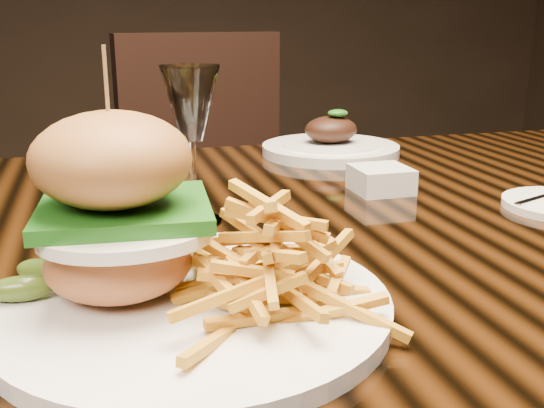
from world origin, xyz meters
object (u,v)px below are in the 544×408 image
object	(u,v)px
dining_table	(284,271)
wine_glass	(191,109)
chair_far	(219,193)
burger_plate	(185,247)
far_dish	(331,146)

from	to	relation	value
dining_table	wine_glass	size ratio (longest dim) A/B	8.68
wine_glass	chair_far	bearing A→B (deg)	77.50
burger_plate	wine_glass	distance (m)	0.26
far_dish	chair_far	world-z (taller)	chair_far
far_dish	chair_far	size ratio (longest dim) A/B	0.26
burger_plate	wine_glass	world-z (taller)	burger_plate
chair_far	far_dish	bearing A→B (deg)	-91.32
far_dish	chair_far	xyz separation A→B (m)	(-0.10, 0.56, -0.23)
dining_table	burger_plate	size ratio (longest dim) A/B	4.91
wine_glass	far_dish	xyz separation A→B (m)	(0.30, 0.33, -0.12)
burger_plate	chair_far	bearing A→B (deg)	94.52
wine_glass	far_dish	bearing A→B (deg)	47.93
far_dish	burger_plate	bearing A→B (deg)	-120.84
burger_plate	chair_far	distance (m)	1.19
dining_table	far_dish	bearing A→B (deg)	60.50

